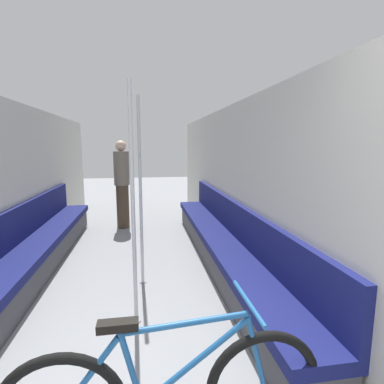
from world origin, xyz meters
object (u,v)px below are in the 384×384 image
bench_seat_row_right (222,245)px  grab_pole_far (141,196)px  bench_seat_row_left (30,256)px  passenger_standing (122,183)px  grab_pole_near (133,211)px

bench_seat_row_right → grab_pole_far: (-1.08, -0.37, 0.78)m
bench_seat_row_left → passenger_standing: (0.99, 2.19, 0.61)m
bench_seat_row_left → grab_pole_far: size_ratio=2.25×
bench_seat_row_left → passenger_standing: size_ratio=2.85×
grab_pole_near → passenger_standing: bearing=95.5°
passenger_standing → grab_pole_far: bearing=-20.7°
bench_seat_row_right → grab_pole_near: size_ratio=2.25×
bench_seat_row_left → bench_seat_row_right: same height
bench_seat_row_right → passenger_standing: passenger_standing is taller
bench_seat_row_left → grab_pole_near: 1.93m
bench_seat_row_left → grab_pole_near: (1.31, -1.18, 0.78)m
grab_pole_far → passenger_standing: size_ratio=1.26×
grab_pole_near → grab_pole_far: 0.82m
bench_seat_row_left → grab_pole_near: bearing=-41.9°
grab_pole_near → passenger_standing: 3.39m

